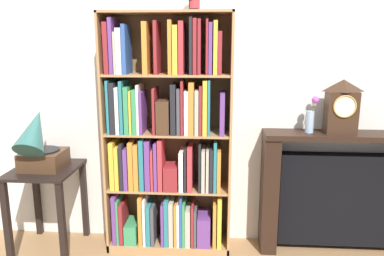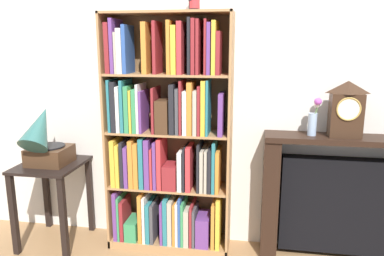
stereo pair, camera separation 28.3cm
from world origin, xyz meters
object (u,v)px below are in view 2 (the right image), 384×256
Objects in this scene: side_table_left at (52,184)px; flower_vase at (314,117)px; bookshelf at (167,146)px; mantel_clock at (346,109)px; fireplace_mantel at (346,199)px; gramophone at (44,140)px.

flower_vase is (2.02, 0.13, 0.60)m from side_table_left.
flower_vase reaches higher than side_table_left.
bookshelf reaches higher than mantel_clock.
flower_vase is at bearing 3.70° from side_table_left.
bookshelf is 1.41m from fireplace_mantel.
mantel_clock is (2.24, 0.13, 0.66)m from side_table_left.
mantel_clock is (1.30, 0.03, 0.32)m from bookshelf.
fireplace_mantel is at bearing 5.41° from gramophone.
bookshelf reaches higher than gramophone.
side_table_left is 0.39m from gramophone.
fireplace_mantel is (2.30, 0.22, -0.42)m from gramophone.
gramophone is 1.30× the size of mantel_clock.
fireplace_mantel is 3.09× the size of mantel_clock.
gramophone is (-0.94, -0.16, 0.05)m from bookshelf.
side_table_left is (-0.94, -0.10, -0.34)m from bookshelf.
flower_vase is (1.09, 0.03, 0.26)m from bookshelf.
fireplace_mantel is at bearing 23.00° from mantel_clock.
gramophone reaches higher than fireplace_mantel.
mantel_clock reaches higher than side_table_left.
bookshelf is 3.55× the size of gramophone.
side_table_left is 1.70× the size of mantel_clock.
bookshelf is 1.34m from mantel_clock.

